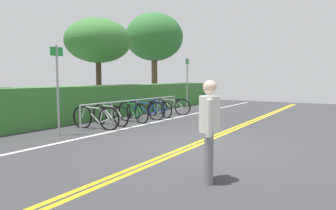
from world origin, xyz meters
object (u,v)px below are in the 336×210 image
Objects in this scene: bicycle_1 at (110,115)px; pedestrian at (209,124)px; sign_post_far at (187,80)px; bicycle_4 at (159,109)px; bike_rack at (137,105)px; bicycle_2 at (133,112)px; tree_far_right at (154,38)px; bicycle_0 at (96,117)px; sign_post_near at (57,82)px; bicycle_5 at (171,106)px; bicycle_3 at (145,110)px; tree_mid at (98,41)px.

pedestrian reaches higher than bicycle_1.
bicycle_4 is at bearing -179.36° from sign_post_far.
sign_post_far reaches higher than bike_rack.
bicycle_2 is 8.59m from tree_far_right.
bicycle_4 is 1.02× the size of pedestrian.
bicycle_0 is 6.16m from sign_post_far.
bike_rack is 3.56× the size of pedestrian.
sign_post_far is 5.17m from tree_far_right.
bicycle_1 is 0.72× the size of sign_post_near.
bicycle_1 is (-1.42, 0.04, -0.24)m from bike_rack.
tree_far_right is (4.06, 3.70, 3.74)m from bicycle_5.
bicycle_3 is at bearing 177.66° from bicycle_4.
bicycle_1 is 5.36m from sign_post_far.
tree_mid is at bearing 80.22° from bicycle_3.
bicycle_3 is 0.70× the size of sign_post_near.
bicycle_3 is 4.14m from sign_post_near.
bike_rack is 3.16× the size of bicycle_0.
bicycle_0 reaches higher than bicycle_1.
sign_post_far is (6.04, 0.02, 1.17)m from bicycle_0.
sign_post_near is at bearing -159.84° from tree_far_right.
bicycle_5 reaches higher than bicycle_1.
pedestrian reaches higher than bicycle_2.
tree_far_right is at bearing 36.72° from bicycle_4.
bicycle_3 reaches higher than bicycle_1.
bicycle_0 is 0.97× the size of bicycle_1.
pedestrian is 0.28× the size of tree_far_right.
sign_post_near reaches higher than bicycle_4.
bicycle_3 is at bearing -99.78° from tree_mid.
sign_post_near reaches higher than bicycle_1.
tree_mid is at bearing 114.21° from bicycle_5.
tree_far_right is at bearing 28.99° from bicycle_2.
bicycle_0 is at bearing -3.22° from sign_post_near.
bicycle_3 is (0.42, -0.08, -0.24)m from bike_rack.
tree_far_right is (7.78, 3.57, 3.74)m from bicycle_1.
bicycle_1 is 9.34m from tree_far_right.
pedestrian is (-4.35, -5.01, 0.53)m from bicycle_2.
bicycle_2 is 4.38m from sign_post_far.
bike_rack reaches higher than bicycle_5.
tree_mid reaches higher than bicycle_1.
bicycle_2 is at bearing -179.15° from bicycle_4.
tree_far_right is (6.36, 3.61, 3.50)m from bike_rack.
pedestrian is 0.60× the size of sign_post_far.
bicycle_0 is (-2.23, -0.11, -0.23)m from bike_rack.
bicycle_5 is at bearing 35.59° from pedestrian.
bike_rack is 3.20× the size of bicycle_3.
tree_far_right reaches higher than bicycle_3.
bicycle_4 is at bearing -0.99° from sign_post_near.
tree_far_right reaches higher than pedestrian.
pedestrian is at bearing -149.44° from sign_post_far.
tree_far_right reaches higher than bicycle_5.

